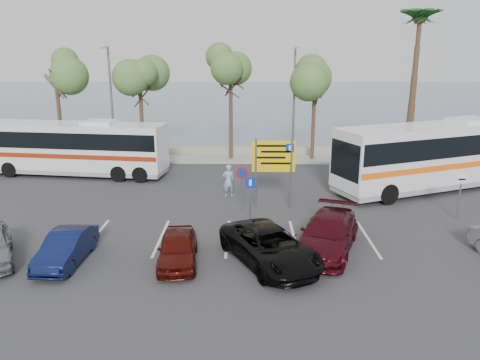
{
  "coord_description": "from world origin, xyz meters",
  "views": [
    {
      "loc": [
        -0.43,
        -19.9,
        7.85
      ],
      "look_at": [
        -0.7,
        3.0,
        1.51
      ],
      "focal_mm": 35.0,
      "sensor_mm": 36.0,
      "label": 1
    }
  ],
  "objects_px": {
    "street_lamp_right": "(294,98)",
    "car_red": "(178,248)",
    "coach_bus_left": "(76,150)",
    "suv_black": "(270,246)",
    "car_blue": "(66,248)",
    "pedestrian_far": "(353,176)",
    "pedestrian_near": "(228,181)",
    "coach_bus_right": "(440,157)",
    "direction_sign": "(274,162)",
    "car_maroon": "(328,234)",
    "street_lamp_left": "(111,98)"
  },
  "relations": [
    {
      "from": "coach_bus_right",
      "to": "car_blue",
      "type": "bearing_deg",
      "value": -150.64
    },
    {
      "from": "coach_bus_left",
      "to": "suv_black",
      "type": "relative_size",
      "value": 2.37
    },
    {
      "from": "suv_black",
      "to": "pedestrian_near",
      "type": "relative_size",
      "value": 2.73
    },
    {
      "from": "coach_bus_right",
      "to": "pedestrian_near",
      "type": "distance_m",
      "value": 12.36
    },
    {
      "from": "coach_bus_left",
      "to": "car_blue",
      "type": "height_order",
      "value": "coach_bus_left"
    },
    {
      "from": "direction_sign",
      "to": "suv_black",
      "type": "relative_size",
      "value": 0.72
    },
    {
      "from": "car_blue",
      "to": "pedestrian_far",
      "type": "distance_m",
      "value": 16.48
    },
    {
      "from": "suv_black",
      "to": "car_red",
      "type": "bearing_deg",
      "value": 153.68
    },
    {
      "from": "car_maroon",
      "to": "street_lamp_left",
      "type": "bearing_deg",
      "value": 149.09
    },
    {
      "from": "car_blue",
      "to": "suv_black",
      "type": "bearing_deg",
      "value": 2.31
    },
    {
      "from": "coach_bus_right",
      "to": "car_red",
      "type": "height_order",
      "value": "coach_bus_right"
    },
    {
      "from": "street_lamp_right",
      "to": "coach_bus_left",
      "type": "distance_m",
      "value": 15.19
    },
    {
      "from": "car_blue",
      "to": "street_lamp_left",
      "type": "bearing_deg",
      "value": 101.45
    },
    {
      "from": "coach_bus_right",
      "to": "suv_black",
      "type": "height_order",
      "value": "coach_bus_right"
    },
    {
      "from": "coach_bus_right",
      "to": "car_red",
      "type": "xyz_separation_m",
      "value": [
        -13.83,
        -10.18,
        -1.28
      ]
    },
    {
      "from": "coach_bus_left",
      "to": "car_red",
      "type": "height_order",
      "value": "coach_bus_left"
    },
    {
      "from": "street_lamp_left",
      "to": "direction_sign",
      "type": "relative_size",
      "value": 2.23
    },
    {
      "from": "coach_bus_right",
      "to": "car_red",
      "type": "bearing_deg",
      "value": -143.65
    },
    {
      "from": "pedestrian_far",
      "to": "car_blue",
      "type": "bearing_deg",
      "value": 117.89
    },
    {
      "from": "car_red",
      "to": "car_blue",
      "type": "bearing_deg",
      "value": 175.2
    },
    {
      "from": "pedestrian_near",
      "to": "car_blue",
      "type": "bearing_deg",
      "value": 36.73
    },
    {
      "from": "street_lamp_left",
      "to": "direction_sign",
      "type": "height_order",
      "value": "street_lamp_left"
    },
    {
      "from": "street_lamp_left",
      "to": "coach_bus_right",
      "type": "distance_m",
      "value": 22.09
    },
    {
      "from": "direction_sign",
      "to": "pedestrian_near",
      "type": "relative_size",
      "value": 1.96
    },
    {
      "from": "street_lamp_right",
      "to": "car_red",
      "type": "relative_size",
      "value": 2.23
    },
    {
      "from": "street_lamp_left",
      "to": "car_maroon",
      "type": "relative_size",
      "value": 1.6
    },
    {
      "from": "street_lamp_right",
      "to": "coach_bus_left",
      "type": "height_order",
      "value": "street_lamp_right"
    },
    {
      "from": "coach_bus_right",
      "to": "direction_sign",
      "type": "bearing_deg",
      "value": -160.49
    },
    {
      "from": "car_maroon",
      "to": "pedestrian_far",
      "type": "height_order",
      "value": "pedestrian_far"
    },
    {
      "from": "street_lamp_right",
      "to": "coach_bus_right",
      "type": "distance_m",
      "value": 10.75
    },
    {
      "from": "coach_bus_right",
      "to": "pedestrian_far",
      "type": "bearing_deg",
      "value": -177.94
    },
    {
      "from": "car_blue",
      "to": "car_maroon",
      "type": "bearing_deg",
      "value": 9.2
    },
    {
      "from": "street_lamp_right",
      "to": "car_red",
      "type": "distance_m",
      "value": 18.48
    },
    {
      "from": "pedestrian_far",
      "to": "pedestrian_near",
      "type": "bearing_deg",
      "value": 92.29
    },
    {
      "from": "car_blue",
      "to": "pedestrian_near",
      "type": "bearing_deg",
      "value": 57.59
    },
    {
      "from": "car_red",
      "to": "pedestrian_far",
      "type": "relative_size",
      "value": 2.19
    },
    {
      "from": "street_lamp_left",
      "to": "car_blue",
      "type": "relative_size",
      "value": 2.16
    },
    {
      "from": "coach_bus_right",
      "to": "pedestrian_near",
      "type": "relative_size",
      "value": 7.18
    },
    {
      "from": "car_red",
      "to": "suv_black",
      "type": "xyz_separation_m",
      "value": [
        3.5,
        0.0,
        0.08
      ]
    },
    {
      "from": "car_red",
      "to": "car_maroon",
      "type": "bearing_deg",
      "value": 6.95
    },
    {
      "from": "coach_bus_left",
      "to": "pedestrian_far",
      "type": "height_order",
      "value": "coach_bus_left"
    },
    {
      "from": "direction_sign",
      "to": "car_red",
      "type": "distance_m",
      "value": 8.01
    },
    {
      "from": "suv_black",
      "to": "pedestrian_far",
      "type": "xyz_separation_m",
      "value": [
        5.33,
        10.0,
        0.13
      ]
    },
    {
      "from": "coach_bus_left",
      "to": "pedestrian_near",
      "type": "height_order",
      "value": "coach_bus_left"
    },
    {
      "from": "street_lamp_right",
      "to": "car_red",
      "type": "height_order",
      "value": "street_lamp_right"
    },
    {
      "from": "street_lamp_right",
      "to": "pedestrian_far",
      "type": "height_order",
      "value": "street_lamp_right"
    },
    {
      "from": "car_red",
      "to": "street_lamp_left",
      "type": "bearing_deg",
      "value": 107.56
    },
    {
      "from": "direction_sign",
      "to": "suv_black",
      "type": "bearing_deg",
      "value": -94.31
    },
    {
      "from": "direction_sign",
      "to": "coach_bus_left",
      "type": "distance_m",
      "value": 13.93
    },
    {
      "from": "coach_bus_right",
      "to": "car_blue",
      "type": "relative_size",
      "value": 3.55
    }
  ]
}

